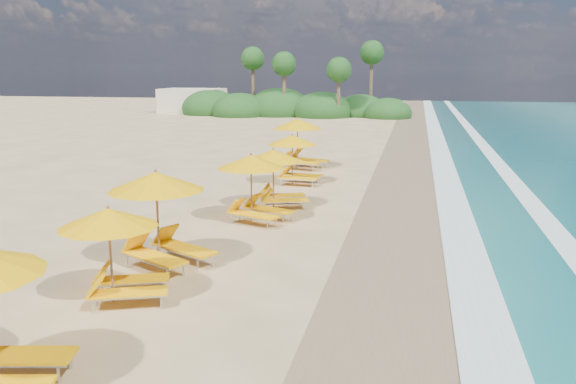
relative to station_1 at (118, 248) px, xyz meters
The scene contains 11 objects.
ground 7.40m from the station_1, 71.16° to the left, with size 160.00×160.00×0.00m, color #D6B27D.
wet_sand 9.46m from the station_1, 47.36° to the left, with size 4.00×160.00×0.01m, color #8B7153.
surf_foam 11.45m from the station_1, 37.31° to the left, with size 4.00×160.00×0.01m.
station_1 is the anchor object (origin of this frame).
station_2 2.51m from the station_1, 91.45° to the left, with size 3.42×3.42×2.58m.
station_3 7.51m from the station_1, 81.43° to the left, with size 3.04×3.00×2.36m.
station_4 9.80m from the station_1, 82.04° to the left, with size 2.89×2.83×2.26m.
station_5 14.34m from the station_1, 85.54° to the left, with size 2.58×2.42×2.28m.
station_6 18.55m from the station_1, 88.43° to the left, with size 3.34×3.24×2.66m.
treeline 52.96m from the station_1, 98.23° to the left, with size 25.80×8.80×9.74m.
beach_building 58.31m from the station_1, 109.69° to the left, with size 7.00×5.00×2.80m, color beige.
Camera 1 is at (3.99, -18.34, 5.15)m, focal length 36.79 mm.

